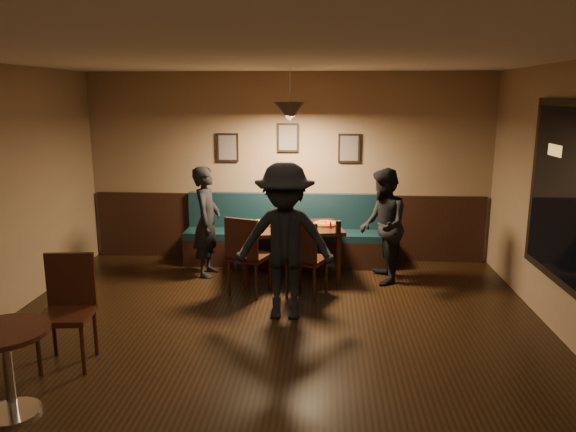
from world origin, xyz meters
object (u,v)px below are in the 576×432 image
Objects in this scene: booth_bench at (287,231)px; dining_table at (290,252)px; diner_right at (383,226)px; cafe_chair_far at (66,313)px; diner_left at (207,222)px; diner_front at (285,242)px; tabasco_bottle at (331,225)px; cafe_table at (9,373)px; soda_glass at (338,227)px; chair_near_left at (250,255)px; chair_near_right at (307,257)px.

booth_bench reaches higher than dining_table.
cafe_chair_far is (-3.12, -2.58, -0.25)m from diner_right.
diner_front is (1.18, -1.42, 0.12)m from diner_left.
dining_table is 1.33× the size of cafe_chair_far.
diner_right is at bearing 47.94° from diner_front.
tabasco_bottle is 0.15× the size of cafe_table.
booth_bench is at bearing 86.77° from dining_table.
diner_right reaches higher than cafe_chair_far.
tabasco_bottle is 4.23m from cafe_table.
diner_front is at bearing -120.39° from soda_glass.
diner_left is 1.85m from diner_front.
tabasco_bottle is at bearing 68.67° from diner_front.
chair_near_left reaches higher than dining_table.
tabasco_bottle is (0.64, -0.76, 0.28)m from booth_bench.
dining_table is at bearing 170.77° from tabasco_bottle.
dining_table is at bearing 92.28° from diner_front.
diner_right is 0.65m from soda_glass.
cafe_table is at bearing 168.90° from diner_left.
chair_near_left is at bearing -131.67° from cafe_chair_far.
diner_right is at bearing 38.45° from chair_near_left.
soda_glass is at bearing -66.44° from tabasco_bottle.
chair_near_right is (0.26, -0.65, 0.13)m from dining_table.
tabasco_bottle is (-0.69, -0.03, 0.02)m from diner_right.
diner_left reaches higher than soda_glass.
cafe_chair_far is (-1.89, -2.63, 0.15)m from dining_table.
diner_front is 1.21m from soda_glass.
chair_near_right is at bearing -138.89° from soda_glass.
diner_left reaches higher than tabasco_bottle.
booth_bench is 1.96× the size of diner_right.
diner_front is (0.12, -2.02, 0.38)m from booth_bench.
diner_front reaches higher than chair_near_right.
chair_near_right is 0.64× the size of diner_right.
diner_front is at bearing -44.63° from diner_right.
diner_front reaches higher than dining_table.
diner_left is at bearing -94.71° from diner_right.
diner_right is at bearing 46.83° from cafe_table.
tabasco_bottle is (1.02, 0.52, 0.28)m from chair_near_left.
diner_left reaches higher than cafe_table.
diner_front is at bearing -112.26° from tabasco_bottle.
diner_front is (0.03, -1.35, 0.51)m from dining_table.
tabasco_bottle is at bearing -50.14° from booth_bench.
booth_bench is 1.24m from diner_left.
chair_near_right is at bearing -79.15° from dining_table.
cafe_chair_far is at bearing -145.26° from diner_front.
tabasco_bottle is (1.69, -0.16, 0.02)m from diner_left.
chair_near_left is at bearing -164.84° from soda_glass.
cafe_table is at bearing -44.81° from diner_right.
cafe_chair_far is (-1.42, -2.03, 0.01)m from chair_near_left.
dining_table is 0.89× the size of diner_right.
chair_near_left is 1.17m from tabasco_bottle.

